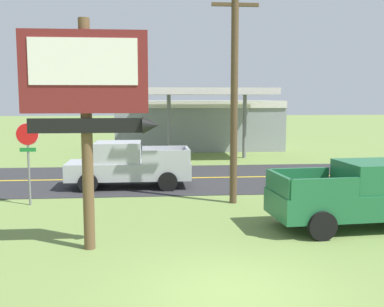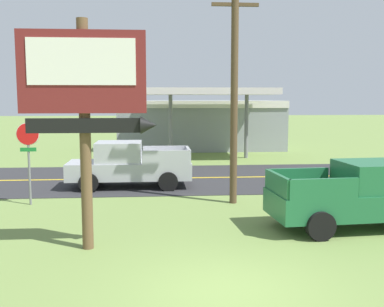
% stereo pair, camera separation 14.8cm
% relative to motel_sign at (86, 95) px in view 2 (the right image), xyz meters
% --- Properties ---
extents(ground_plane, '(180.00, 180.00, 0.00)m').
position_rel_motel_sign_xyz_m(ground_plane, '(3.00, -2.80, -3.89)').
color(ground_plane, olive).
extents(road_asphalt, '(140.00, 8.00, 0.02)m').
position_rel_motel_sign_xyz_m(road_asphalt, '(3.00, 10.20, -3.88)').
color(road_asphalt, '#2B2B2D').
rests_on(road_asphalt, ground).
extents(road_centre_line, '(126.00, 0.20, 0.01)m').
position_rel_motel_sign_xyz_m(road_centre_line, '(3.00, 10.20, -3.87)').
color(road_centre_line, gold).
rests_on(road_centre_line, road_asphalt).
extents(motel_sign, '(3.31, 0.54, 5.74)m').
position_rel_motel_sign_xyz_m(motel_sign, '(0.00, 0.00, 0.00)').
color(motel_sign, brown).
rests_on(motel_sign, ground).
extents(stop_sign, '(0.80, 0.08, 2.95)m').
position_rel_motel_sign_xyz_m(stop_sign, '(-2.82, 5.21, -1.87)').
color(stop_sign, slate).
rests_on(stop_sign, ground).
extents(utility_pole, '(1.84, 0.26, 8.34)m').
position_rel_motel_sign_xyz_m(utility_pole, '(4.49, 4.91, 0.56)').
color(utility_pole, brown).
rests_on(utility_pole, ground).
extents(gas_station, '(12.00, 11.50, 4.40)m').
position_rel_motel_sign_xyz_m(gas_station, '(5.05, 23.07, -1.95)').
color(gas_station, gray).
rests_on(gas_station, ground).
extents(pickup_green_parked_on_lawn, '(5.33, 2.54, 1.96)m').
position_rel_motel_sign_xyz_m(pickup_green_parked_on_lawn, '(7.68, 1.40, -2.93)').
color(pickup_green_parked_on_lawn, '#1E6038').
rests_on(pickup_green_parked_on_lawn, ground).
extents(pickup_silver_on_road, '(5.20, 2.24, 1.96)m').
position_rel_motel_sign_xyz_m(pickup_silver_on_road, '(0.51, 8.20, -2.93)').
color(pickup_silver_on_road, '#A8AAAF').
rests_on(pickup_silver_on_road, ground).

